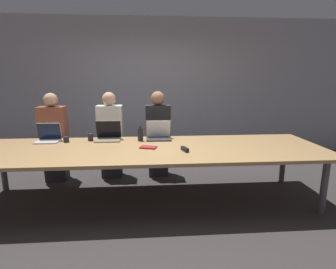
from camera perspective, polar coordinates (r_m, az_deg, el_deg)
name	(u,v)px	position (r m, az deg, el deg)	size (l,w,h in m)	color
ground_plane	(149,201)	(3.65, -4.11, -14.16)	(24.00, 24.00, 0.00)	#383333
curtain_wall	(148,88)	(5.50, -4.48, 9.96)	(12.00, 0.06, 2.80)	#9999A3
conference_table	(148,151)	(3.39, -4.29, -3.65)	(4.55, 1.33, 0.74)	tan
laptop_far_center	(159,134)	(3.85, -2.07, 0.18)	(0.36, 0.27, 0.27)	#333338
person_far_center	(158,135)	(4.33, -2.17, -0.19)	(0.40, 0.24, 1.41)	#2D2D38
bottle_far_center	(140,134)	(3.74, -6.04, 0.01)	(0.08, 0.08, 0.22)	black
laptop_far_left	(48,136)	(4.06, -24.59, -0.35)	(0.32, 0.25, 0.26)	silver
person_far_left	(54,139)	(4.49, -23.52, -0.89)	(0.40, 0.24, 1.39)	#2D2D38
cup_far_left	(66,139)	(3.92, -21.29, -1.01)	(0.08, 0.08, 0.08)	#232328
laptop_far_midleft	(108,135)	(3.88, -12.86, -0.01)	(0.36, 0.27, 0.28)	gray
person_far_midleft	(111,137)	(4.37, -12.37, -0.44)	(0.40, 0.24, 1.40)	#2D2D38
cup_far_midleft	(90,137)	(3.90, -16.53, -0.56)	(0.07, 0.07, 0.10)	#232328
stapler	(185,149)	(3.22, 3.67, -3.22)	(0.09, 0.16, 0.05)	black
notebook	(148,147)	(3.37, -4.29, -2.79)	(0.23, 0.18, 0.02)	maroon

